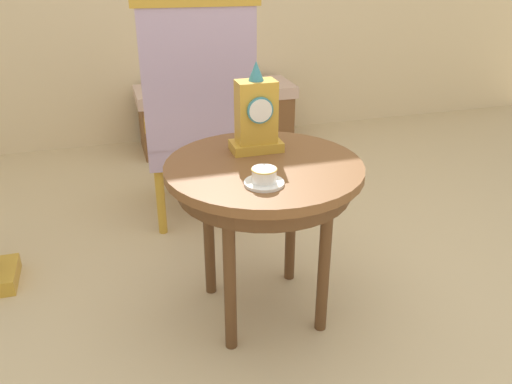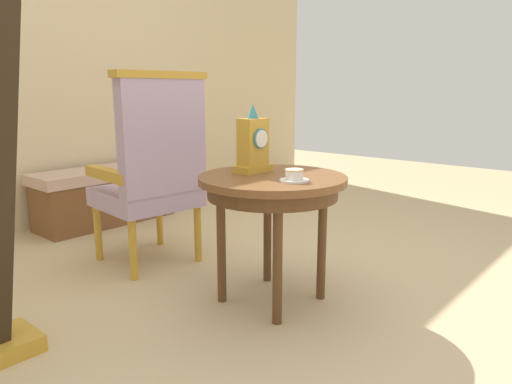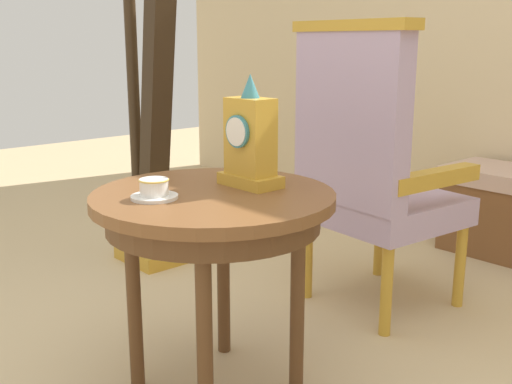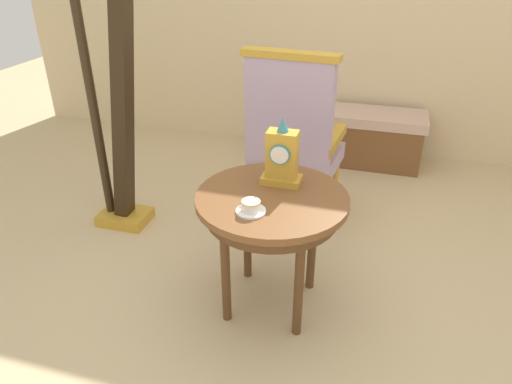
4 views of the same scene
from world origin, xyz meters
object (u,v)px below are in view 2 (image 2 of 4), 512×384
at_px(side_table, 272,191).
at_px(teacup_left, 294,176).
at_px(mantel_clock, 253,145).
at_px(window_bench, 106,195).
at_px(armchair, 153,168).

distance_m(side_table, teacup_left, 0.20).
xyz_separation_m(teacup_left, mantel_clock, (0.06, 0.30, 0.11)).
bearing_deg(window_bench, side_table, -97.12).
relative_size(teacup_left, mantel_clock, 0.39).
bearing_deg(window_bench, mantel_clock, -97.30).
relative_size(side_table, teacup_left, 5.40).
bearing_deg(teacup_left, window_bench, 82.04).
height_order(teacup_left, mantel_clock, mantel_clock).
relative_size(armchair, window_bench, 1.04).
height_order(mantel_clock, window_bench, mantel_clock).
xyz_separation_m(teacup_left, armchair, (-0.02, 1.00, -0.07)).
xyz_separation_m(side_table, teacup_left, (-0.05, -0.17, 0.10)).
bearing_deg(side_table, mantel_clock, 85.21).
height_order(teacup_left, window_bench, teacup_left).
bearing_deg(mantel_clock, armchair, 97.10).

